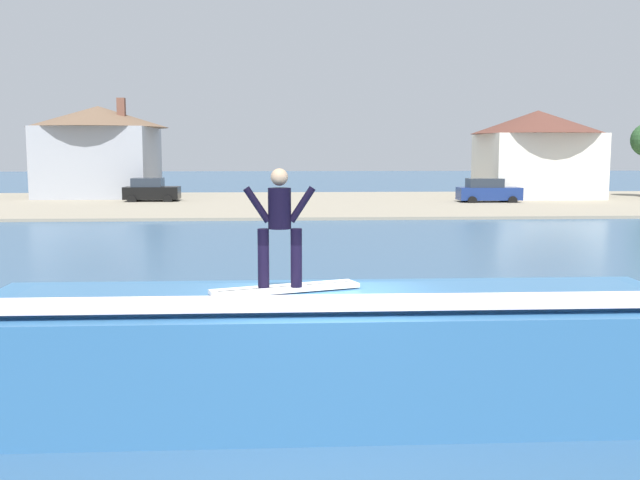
% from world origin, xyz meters
% --- Properties ---
extents(ground_plane, '(260.00, 260.00, 0.00)m').
position_xyz_m(ground_plane, '(0.00, 0.00, 0.00)').
color(ground_plane, '#335679').
extents(wave_crest, '(10.45, 3.14, 1.84)m').
position_xyz_m(wave_crest, '(0.22, 0.71, 0.87)').
color(wave_crest, teal).
rests_on(wave_crest, ground_plane).
extents(surfboard, '(2.15, 1.10, 0.06)m').
position_xyz_m(surfboard, '(-0.50, 0.31, 1.87)').
color(surfboard, white).
rests_on(surfboard, wave_crest).
extents(surfer, '(1.00, 0.32, 1.66)m').
position_xyz_m(surfer, '(-0.58, 0.25, 2.83)').
color(surfer, black).
rests_on(surfer, surfboard).
extents(shoreline_bank, '(120.00, 24.93, 0.17)m').
position_xyz_m(shoreline_bank, '(0.00, 42.64, 0.08)').
color(shoreline_bank, gray).
rests_on(shoreline_bank, ground_plane).
extents(car_near_shore, '(3.94, 2.27, 1.86)m').
position_xyz_m(car_near_shore, '(-9.91, 44.04, 0.95)').
color(car_near_shore, black).
rests_on(car_near_shore, ground_plane).
extents(car_far_shore, '(4.45, 2.05, 1.86)m').
position_xyz_m(car_far_shore, '(14.35, 41.74, 0.95)').
color(car_far_shore, navy).
rests_on(car_far_shore, ground_plane).
extents(house_with_chimney, '(11.05, 11.05, 7.92)m').
position_xyz_m(house_with_chimney, '(-14.99, 50.18, 4.04)').
color(house_with_chimney, '#9EA3AD').
rests_on(house_with_chimney, ground_plane).
extents(house_gabled_white, '(10.38, 10.38, 6.95)m').
position_xyz_m(house_gabled_white, '(19.68, 46.94, 3.86)').
color(house_gabled_white, silver).
rests_on(house_gabled_white, ground_plane).
extents(tree_tall_bare, '(2.23, 2.23, 5.13)m').
position_xyz_m(tree_tall_bare, '(22.51, 48.03, 3.82)').
color(tree_tall_bare, brown).
rests_on(tree_tall_bare, ground_plane).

